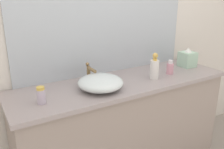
{
  "coord_description": "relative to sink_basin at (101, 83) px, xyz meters",
  "views": [
    {
      "loc": [
        -0.92,
        -1.08,
        1.56
      ],
      "look_at": [
        -0.03,
        0.4,
        0.97
      ],
      "focal_mm": 39.54,
      "sensor_mm": 36.0,
      "label": 1
    }
  ],
  "objects": [
    {
      "name": "sink_basin",
      "position": [
        0.0,
        0.0,
        0.0
      ],
      "size": [
        0.32,
        0.33,
        0.1
      ],
      "primitive_type": "ellipsoid",
      "color": "silver",
      "rests_on": "vanity_counter"
    },
    {
      "name": "faucet",
      "position": [
        0.0,
        0.18,
        0.04
      ],
      "size": [
        0.03,
        0.15,
        0.15
      ],
      "color": "olive",
      "rests_on": "vanity_counter"
    },
    {
      "name": "wall_mirror_panel",
      "position": [
        0.23,
        0.33,
        0.52
      ],
      "size": [
        1.56,
        0.01,
        1.15
      ],
      "primitive_type": "cube",
      "color": "#B2BCC6",
      "rests_on": "vanity_counter"
    },
    {
      "name": "vanity_counter",
      "position": [
        0.23,
        0.06,
        -0.5
      ],
      "size": [
        1.76,
        0.53,
        0.89
      ],
      "color": "gray",
      "rests_on": "ground"
    },
    {
      "name": "perfume_bottle",
      "position": [
        -0.43,
        -0.02,
        0.0
      ],
      "size": [
        0.05,
        0.05,
        0.11
      ],
      "color": "#C0B2C8",
      "rests_on": "vanity_counter"
    },
    {
      "name": "lotion_bottle",
      "position": [
        0.67,
        0.01,
        0.0
      ],
      "size": [
        0.06,
        0.06,
        0.12
      ],
      "color": "pink",
      "rests_on": "vanity_counter"
    },
    {
      "name": "bathroom_wall_rear",
      "position": [
        0.15,
        0.36,
        0.36
      ],
      "size": [
        6.0,
        0.06,
        2.6
      ],
      "primitive_type": "cube",
      "color": "silver",
      "rests_on": "ground"
    },
    {
      "name": "soap_dispenser",
      "position": [
        0.48,
        -0.02,
        0.04
      ],
      "size": [
        0.07,
        0.07,
        0.21
      ],
      "color": "silver",
      "rests_on": "vanity_counter"
    },
    {
      "name": "tissue_box",
      "position": [
        0.96,
        0.09,
        0.03
      ],
      "size": [
        0.13,
        0.13,
        0.18
      ],
      "color": "#AED5BA",
      "rests_on": "vanity_counter"
    }
  ]
}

